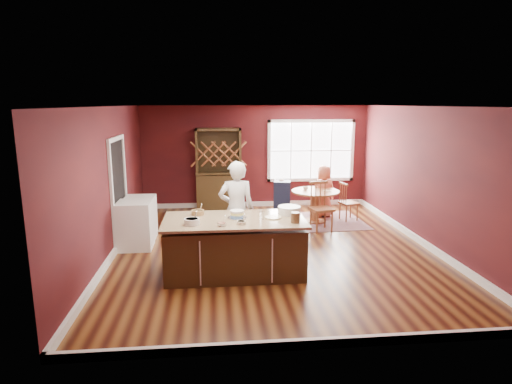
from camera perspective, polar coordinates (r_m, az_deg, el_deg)
room_shell at (r=8.02m, az=2.35°, el=1.66°), size 7.00×7.00×7.00m
window at (r=11.65m, az=7.34°, el=5.49°), size 2.36×0.10×1.66m
doorway at (r=8.80m, az=-17.78°, el=-0.15°), size 0.08×1.26×2.13m
kitchen_island at (r=7.08m, az=-2.87°, el=-7.36°), size 2.29×1.20×0.92m
dining_table at (r=10.12m, az=7.91°, el=-1.02°), size 1.12×1.12×0.75m
baker at (r=7.69m, az=-2.63°, el=-2.35°), size 0.67×0.46×1.77m
layer_cake at (r=6.97m, az=-2.54°, el=-2.98°), size 0.31×0.31×0.13m
bowl_blue at (r=6.68m, az=-8.55°, el=-3.92°), size 0.24×0.24×0.09m
bowl_yellow at (r=7.23m, az=-7.75°, el=-2.73°), size 0.21×0.21×0.08m
bowl_pink at (r=6.54m, az=-4.58°, el=-4.34°), size 0.14×0.14×0.05m
bowl_olive at (r=6.62m, az=-1.97°, el=-4.10°), size 0.14×0.14×0.05m
drinking_glass at (r=6.90m, az=0.79°, el=-3.00°), size 0.08×0.08×0.16m
dinner_plate at (r=6.99m, az=2.27°, el=-3.39°), size 0.27×0.27×0.02m
white_tub at (r=7.24m, az=4.44°, el=-2.43°), size 0.38×0.38×0.13m
stoneware_crock at (r=6.72m, az=5.24°, el=-3.41°), size 0.14×0.14×0.17m
rug at (r=10.25m, az=7.83°, el=-3.90°), size 2.31×1.83×0.01m
chair_east at (r=10.41m, az=12.29°, el=-1.21°), size 0.46×0.47×0.93m
chair_south at (r=9.41m, az=8.73°, el=-1.95°), size 0.53×0.51×1.09m
chair_north at (r=11.00m, az=8.52°, el=-0.31°), size 0.55×0.55×0.95m
seated_woman at (r=10.58m, az=8.99°, el=0.09°), size 0.70×0.53×1.28m
high_chair at (r=10.31m, az=3.47°, el=-0.96°), size 0.46×0.46×0.98m
toddler at (r=10.26m, az=3.43°, el=0.82°), size 0.18×0.14×0.26m
table_plate at (r=10.08m, az=9.44°, el=0.17°), size 0.20×0.20×0.01m
table_cup at (r=10.11m, az=6.61°, el=0.51°), size 0.14×0.14×0.09m
hutch at (r=11.17m, az=-5.00°, el=3.01°), size 1.16×0.48×2.13m
washer at (r=8.56m, az=-15.81°, el=-4.26°), size 0.63×0.61×0.92m
dryer at (r=9.17m, az=-15.12°, el=-3.29°), size 0.60×0.58×0.88m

